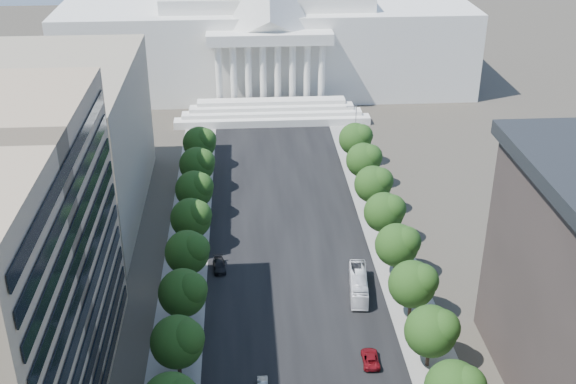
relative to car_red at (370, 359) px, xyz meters
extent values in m
cube|color=black|center=(-9.78, 40.87, -0.72)|extent=(30.00, 260.00, 0.01)
cube|color=gray|center=(-28.78, 40.87, -0.72)|extent=(8.00, 260.00, 0.02)
cube|color=gray|center=(9.22, 40.87, -0.72)|extent=(8.00, 260.00, 0.02)
cube|color=white|center=(-9.78, 135.87, 11.78)|extent=(120.00, 50.00, 25.00)
cube|color=white|center=(-9.78, 108.87, 19.78)|extent=(34.00, 8.00, 3.00)
cube|color=gray|center=(-57.78, 50.87, 14.28)|extent=(38.00, 52.00, 30.00)
cylinder|color=#33261C|center=(-27.78, -1.13, 0.75)|extent=(0.56, 0.56, 2.94)
sphere|color=black|center=(-27.78, -1.13, 5.45)|extent=(7.60, 7.60, 7.60)
sphere|color=black|center=(-26.45, -1.89, 6.59)|extent=(5.32, 5.32, 5.32)
cylinder|color=#33261C|center=(-27.78, 10.87, 0.75)|extent=(0.56, 0.56, 2.94)
sphere|color=black|center=(-27.78, 10.87, 5.45)|extent=(7.60, 7.60, 7.60)
sphere|color=black|center=(-26.45, 10.11, 6.59)|extent=(5.32, 5.32, 5.32)
cylinder|color=#33261C|center=(-27.78, 22.87, 0.75)|extent=(0.56, 0.56, 2.94)
sphere|color=black|center=(-27.78, 22.87, 5.45)|extent=(7.60, 7.60, 7.60)
sphere|color=black|center=(-26.45, 22.11, 6.59)|extent=(5.32, 5.32, 5.32)
cylinder|color=#33261C|center=(-27.78, 34.87, 0.75)|extent=(0.56, 0.56, 2.94)
sphere|color=black|center=(-27.78, 34.87, 5.45)|extent=(7.60, 7.60, 7.60)
sphere|color=black|center=(-26.45, 34.11, 6.59)|extent=(5.32, 5.32, 5.32)
cylinder|color=#33261C|center=(-27.78, 46.87, 0.75)|extent=(0.56, 0.56, 2.94)
sphere|color=black|center=(-27.78, 46.87, 5.45)|extent=(7.60, 7.60, 7.60)
sphere|color=black|center=(-26.45, 46.11, 6.59)|extent=(5.32, 5.32, 5.32)
cylinder|color=#33261C|center=(-27.78, 58.87, 0.75)|extent=(0.56, 0.56, 2.94)
sphere|color=black|center=(-27.78, 58.87, 5.45)|extent=(7.60, 7.60, 7.60)
sphere|color=black|center=(-26.45, 58.11, 6.59)|extent=(5.32, 5.32, 5.32)
cylinder|color=#33261C|center=(-27.78, 70.87, 0.75)|extent=(0.56, 0.56, 2.94)
sphere|color=black|center=(-27.78, 70.87, 5.45)|extent=(7.60, 7.60, 7.60)
sphere|color=black|center=(-26.45, 70.11, 6.59)|extent=(5.32, 5.32, 5.32)
cylinder|color=#33261C|center=(8.22, -1.13, 0.75)|extent=(0.56, 0.56, 2.94)
sphere|color=black|center=(8.22, -1.13, 5.45)|extent=(7.60, 7.60, 7.60)
sphere|color=black|center=(9.55, -1.89, 6.59)|extent=(5.32, 5.32, 5.32)
cylinder|color=#33261C|center=(8.22, 10.87, 0.75)|extent=(0.56, 0.56, 2.94)
sphere|color=black|center=(8.22, 10.87, 5.45)|extent=(7.60, 7.60, 7.60)
sphere|color=black|center=(9.55, 10.11, 6.59)|extent=(5.32, 5.32, 5.32)
cylinder|color=#33261C|center=(8.22, 22.87, 0.75)|extent=(0.56, 0.56, 2.94)
sphere|color=black|center=(8.22, 22.87, 5.45)|extent=(7.60, 7.60, 7.60)
sphere|color=black|center=(9.55, 22.11, 6.59)|extent=(5.32, 5.32, 5.32)
cylinder|color=#33261C|center=(8.22, 34.87, 0.75)|extent=(0.56, 0.56, 2.94)
sphere|color=black|center=(8.22, 34.87, 5.45)|extent=(7.60, 7.60, 7.60)
sphere|color=black|center=(9.55, 34.11, 6.59)|extent=(5.32, 5.32, 5.32)
cylinder|color=#33261C|center=(8.22, 46.87, 0.75)|extent=(0.56, 0.56, 2.94)
sphere|color=black|center=(8.22, 46.87, 5.45)|extent=(7.60, 7.60, 7.60)
sphere|color=black|center=(9.55, 46.11, 6.59)|extent=(5.32, 5.32, 5.32)
cylinder|color=#33261C|center=(8.22, 58.87, 0.75)|extent=(0.56, 0.56, 2.94)
sphere|color=black|center=(8.22, 58.87, 5.45)|extent=(7.60, 7.60, 7.60)
sphere|color=black|center=(9.55, 58.11, 6.59)|extent=(5.32, 5.32, 5.32)
cylinder|color=#33261C|center=(8.22, 70.87, 0.75)|extent=(0.56, 0.56, 2.94)
sphere|color=black|center=(8.22, 70.87, 5.45)|extent=(7.60, 7.60, 7.60)
sphere|color=black|center=(9.55, 70.11, 6.59)|extent=(5.32, 5.32, 5.32)
cylinder|color=gray|center=(9.52, -14.13, 8.08)|extent=(2.40, 0.14, 0.14)
sphere|color=gray|center=(8.42, -14.13, 7.98)|extent=(0.44, 0.44, 0.44)
cylinder|color=gray|center=(10.72, 10.87, 3.78)|extent=(0.18, 0.18, 9.00)
cylinder|color=gray|center=(9.52, 10.87, 8.08)|extent=(2.40, 0.14, 0.14)
sphere|color=gray|center=(8.42, 10.87, 7.98)|extent=(0.44, 0.44, 0.44)
cylinder|color=gray|center=(10.72, 35.87, 3.78)|extent=(0.18, 0.18, 9.00)
cylinder|color=gray|center=(9.52, 35.87, 8.08)|extent=(2.40, 0.14, 0.14)
sphere|color=gray|center=(8.42, 35.87, 7.98)|extent=(0.44, 0.44, 0.44)
cylinder|color=gray|center=(10.72, 60.87, 3.78)|extent=(0.18, 0.18, 9.00)
cylinder|color=gray|center=(9.52, 60.87, 8.08)|extent=(2.40, 0.14, 0.14)
sphere|color=gray|center=(8.42, 60.87, 7.98)|extent=(0.44, 0.44, 0.44)
cylinder|color=gray|center=(10.72, 85.87, 3.78)|extent=(0.18, 0.18, 9.00)
cylinder|color=gray|center=(9.52, 85.87, 8.08)|extent=(2.40, 0.14, 0.14)
sphere|color=gray|center=(8.42, 85.87, 7.98)|extent=(0.44, 0.44, 0.44)
imported|color=maroon|center=(0.00, 0.00, 0.00)|extent=(2.58, 5.28, 1.45)
imported|color=black|center=(-22.66, 26.84, 0.04)|extent=(2.65, 5.45, 1.53)
imported|color=white|center=(1.00, 18.02, 0.93)|extent=(4.06, 12.09, 3.30)
camera|label=1|loc=(-17.69, -82.73, 69.43)|focal=45.00mm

